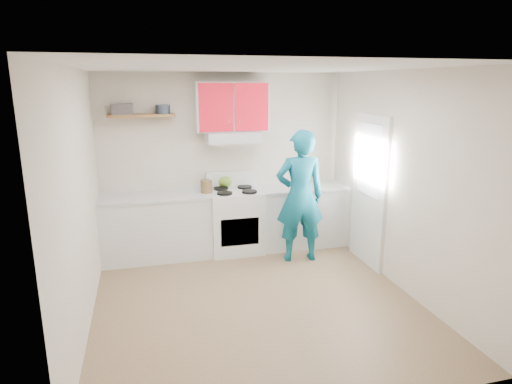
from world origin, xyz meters
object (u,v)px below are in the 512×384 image
object	(u,v)px
kettle	(225,182)
tin	(163,109)
stove	(235,221)
crock	(207,187)
person	(300,196)

from	to	relation	value
kettle	tin	bearing A→B (deg)	-162.40
stove	tin	distance (m)	1.91
crock	tin	bearing A→B (deg)	163.19
tin	kettle	size ratio (longest dim) A/B	0.94
tin	crock	world-z (taller)	tin
stove	person	bearing A→B (deg)	-34.38
tin	person	world-z (taller)	tin
tin	kettle	world-z (taller)	tin
stove	tin	size ratio (longest dim) A/B	4.61
tin	stove	bearing A→B (deg)	-10.37
tin	person	size ratio (longest dim) A/B	0.11
kettle	stove	bearing A→B (deg)	-57.53
stove	tin	xyz separation A→B (m)	(-0.96, 0.18, 1.64)
crock	person	world-z (taller)	person
stove	tin	world-z (taller)	tin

